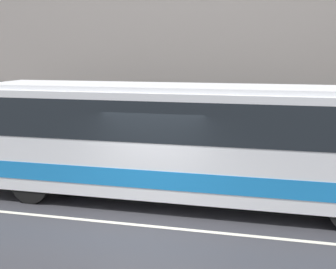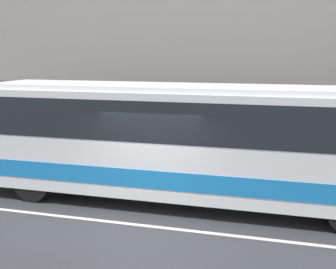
{
  "view_description": "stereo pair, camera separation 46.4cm",
  "coord_description": "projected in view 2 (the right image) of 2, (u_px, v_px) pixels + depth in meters",
  "views": [
    {
      "loc": [
        3.13,
        -9.68,
        3.91
      ],
      "look_at": [
        0.05,
        1.96,
        1.79
      ],
      "focal_mm": 50.0,
      "sensor_mm": 36.0,
      "label": 1
    },
    {
      "loc": [
        3.57,
        -9.55,
        3.91
      ],
      "look_at": [
        0.05,
        1.96,
        1.79
      ],
      "focal_mm": 50.0,
      "sensor_mm": 36.0,
      "label": 2
    }
  ],
  "objects": [
    {
      "name": "ground_plane",
      "position": [
        141.0,
        225.0,
        10.7
      ],
      "size": [
        60.0,
        60.0,
        0.0
      ],
      "primitive_type": "plane",
      "color": "#333338"
    },
    {
      "name": "lane_stripe",
      "position": [
        141.0,
        225.0,
        10.7
      ],
      "size": [
        54.0,
        0.14,
        0.01
      ],
      "color": "beige",
      "rests_on": "ground_plane"
    },
    {
      "name": "transit_bus",
      "position": [
        173.0,
        137.0,
        12.19
      ],
      "size": [
        11.92,
        2.58,
        3.08
      ],
      "color": "silver",
      "rests_on": "ground_plane"
    },
    {
      "name": "sidewalk",
      "position": [
        195.0,
        170.0,
        15.53
      ],
      "size": [
        60.0,
        2.28,
        0.13
      ],
      "color": "gray",
      "rests_on": "ground_plane"
    }
  ]
}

